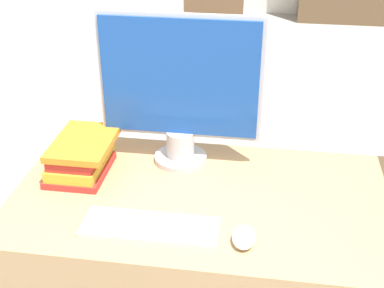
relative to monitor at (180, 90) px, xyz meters
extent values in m
cube|color=tan|center=(0.16, -0.22, -0.65)|extent=(1.36, 0.71, 0.75)
cylinder|color=#B7B7BC|center=(0.00, 0.00, -0.27)|extent=(0.19, 0.19, 0.02)
cylinder|color=#B7B7BC|center=(0.00, 0.00, -0.21)|extent=(0.10, 0.10, 0.10)
cube|color=#B7B7BC|center=(0.00, 0.00, 0.04)|extent=(0.57, 0.01, 0.44)
cube|color=#19479E|center=(0.00, 0.00, 0.04)|extent=(0.54, 0.02, 0.41)
cube|color=silver|center=(-0.02, -0.42, -0.27)|extent=(0.41, 0.14, 0.02)
ellipsoid|color=white|center=(0.26, -0.43, -0.26)|extent=(0.07, 0.11, 0.03)
cube|color=#B72D28|center=(-0.33, -0.14, -0.27)|extent=(0.19, 0.25, 0.02)
cube|color=gold|center=(-0.33, -0.13, -0.24)|extent=(0.17, 0.27, 0.04)
cube|color=#B72D28|center=(-0.33, -0.13, -0.20)|extent=(0.16, 0.23, 0.04)
cube|color=orange|center=(-0.32, -0.12, -0.17)|extent=(0.20, 0.28, 0.02)
cylinder|color=brown|center=(-0.33, 1.86, -0.82)|extent=(0.04, 0.04, 0.41)
cylinder|color=brown|center=(0.05, 1.86, -0.82)|extent=(0.04, 0.04, 0.41)
cylinder|color=brown|center=(-0.33, 2.24, -0.82)|extent=(0.04, 0.04, 0.41)
cylinder|color=brown|center=(0.05, 2.24, -0.82)|extent=(0.04, 0.04, 0.41)
cube|color=brown|center=(-0.14, 2.05, -0.59)|extent=(0.44, 0.44, 0.05)
cube|color=brown|center=(-0.14, 2.25, -0.34)|extent=(0.44, 0.04, 0.45)
camera|label=1|loc=(0.29, -1.66, 0.72)|focal=50.00mm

